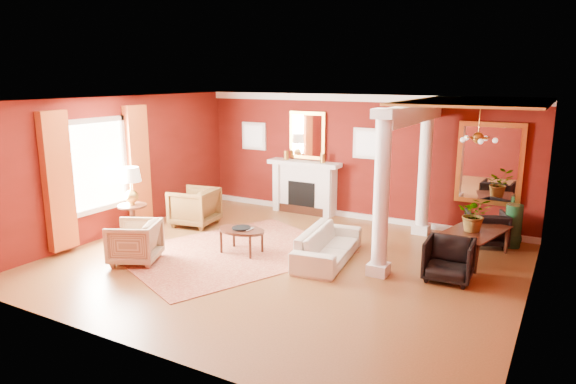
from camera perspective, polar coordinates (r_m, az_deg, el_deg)
The scene contains 27 objects.
ground at distance 9.38m, azimuth -0.57°, elevation -7.86°, with size 8.00×8.00×0.00m, color brown.
room_shell at distance 8.87m, azimuth -0.59°, elevation 4.44°, with size 8.04×7.04×2.92m.
fireplace at distance 12.59m, azimuth 1.83°, elevation 0.56°, with size 1.85×0.42×1.29m.
overmantel_mirror at distance 12.51m, azimuth 2.16°, elevation 6.30°, with size 0.95×0.07×1.15m.
flank_window_left at distance 13.31m, azimuth -3.80°, elevation 6.23°, with size 0.70×0.07×0.70m.
flank_window_right at distance 11.91m, azimuth 8.85°, elevation 5.35°, with size 0.70×0.07×0.70m.
left_window at distance 11.01m, azimuth -20.10°, elevation 2.14°, with size 0.21×2.55×2.60m.
column_front at distance 8.56m, azimuth 10.35°, elevation -0.10°, with size 0.36×0.36×2.80m.
column_back at distance 11.10m, azimuth 14.95°, elevation 2.59°, with size 0.36×0.36×2.80m.
header_beam at distance 9.90m, azimuth 13.71°, elevation 8.45°, with size 0.30×3.20×0.32m, color white.
amber_ceiling at distance 9.49m, azimuth 20.31°, elevation 9.37°, with size 2.30×3.40×0.04m, color gold.
dining_mirror at distance 11.29m, azimuth 21.47°, elevation 2.94°, with size 1.30×0.07×1.70m.
chandelier at distance 9.58m, azimuth 20.37°, elevation 5.65°, with size 0.60×0.62×0.75m.
crown_trim at distance 11.91m, azimuth 7.87°, elevation 10.31°, with size 8.00×0.08×0.16m, color white.
base_trim at distance 12.33m, azimuth 7.48°, elevation -2.61°, with size 8.00×0.08×0.12m, color white.
rug at distance 9.95m, azimuth -6.13°, elevation -6.65°, with size 2.91×3.88×0.02m, color maroon.
sofa at distance 9.40m, azimuth 4.47°, elevation -5.33°, with size 1.99×0.58×0.78m, color beige.
armchair_leopard at distance 11.74m, azimuth -10.37°, elevation -1.43°, with size 0.91×0.85×0.94m, color black.
armchair_stripe at distance 9.67m, azimuth -16.69°, elevation -5.13°, with size 0.82×0.76×0.84m, color tan.
coffee_table at distance 9.78m, azimuth -5.19°, elevation -4.37°, with size 0.94×0.94×0.48m.
coffee_book at distance 9.74m, azimuth -4.90°, elevation -3.50°, with size 0.16×0.02×0.21m, color black.
side_table at distance 11.06m, azimuth -17.03°, elevation 0.16°, with size 0.59×0.59×1.49m.
dining_table at distance 10.03m, azimuth 20.11°, elevation -4.69°, with size 1.53×0.54×0.85m, color black.
dining_chair_near at distance 8.89m, azimuth 17.43°, elevation -7.00°, with size 0.75×0.70×0.77m, color black.
dining_chair_far at distance 10.96m, azimuth 21.19°, elevation -3.62°, with size 0.73×0.69×0.75m, color black.
green_urn at distance 11.04m, azimuth 23.70°, elevation -3.91°, with size 0.36×0.36×0.87m.
potted_plant at distance 9.82m, azimuth 20.14°, elevation -0.95°, with size 0.58×0.64×0.50m, color #26591E.
Camera 1 is at (4.39, -7.61, 3.29)m, focal length 32.00 mm.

